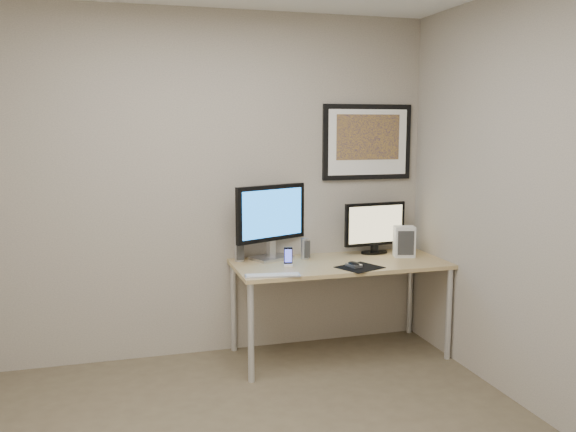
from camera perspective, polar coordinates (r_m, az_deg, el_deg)
The scene contains 12 objects.
room at distance 3.38m, azimuth -5.47°, elevation 6.62°, with size 3.60×3.60×3.60m.
desk at distance 4.65m, azimuth 4.86°, elevation -5.10°, with size 1.60×0.70×0.73m.
framed_art at distance 4.96m, azimuth 7.42°, elevation 6.88°, with size 0.75×0.04×0.60m.
monitor_large at distance 4.65m, azimuth -1.60°, elevation -0.23°, with size 0.60×0.30×0.58m.
monitor_tv at distance 4.93m, azimuth 8.13°, elevation -0.98°, with size 0.53×0.14×0.41m.
speaker_left at distance 4.64m, azimuth -4.57°, elevation -3.10°, with size 0.08×0.08×0.19m, color #B8B8BD.
speaker_right at distance 4.71m, azimuth 1.60°, elevation -3.06°, with size 0.06×0.06×0.16m, color #B8B8BD.
phone_dock at distance 4.47m, azimuth 0.02°, elevation -3.82°, with size 0.06×0.06×0.14m, color black.
keyboard at distance 4.18m, azimuth -1.46°, elevation -5.57°, with size 0.38×0.10×0.01m, color #B9B9BE.
mousepad at distance 4.46m, azimuth 6.72°, elevation -4.79°, with size 0.28×0.25×0.00m, color black.
mouse at distance 4.46m, azimuth 6.17°, elevation -4.50°, with size 0.07×0.12×0.04m, color black.
fan_unit at distance 4.86m, azimuth 10.82°, elevation -2.37°, with size 0.16×0.12×0.24m, color silver.
Camera 1 is at (-0.62, -2.87, 1.74)m, focal length 38.00 mm.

